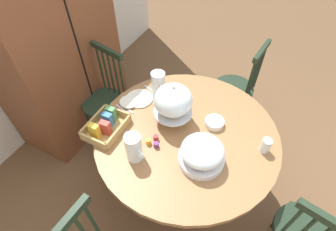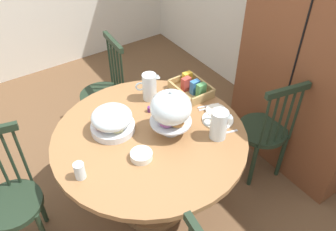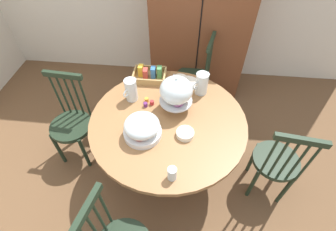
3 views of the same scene
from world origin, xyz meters
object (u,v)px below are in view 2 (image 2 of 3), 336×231
at_px(china_plate_large, 218,120).
at_px(china_plate_small, 216,110).
at_px(wooden_armoire, 319,59).
at_px(milk_pitcher, 219,126).
at_px(orange_juice_pitcher, 149,88).
at_px(cereal_bowl, 141,155).
at_px(windsor_chair_near_window, 11,202).
at_px(cereal_basket, 191,88).
at_px(windsor_chair_facing_door, 264,132).
at_px(fruit_platter_covered, 112,120).
at_px(dining_table, 150,155).
at_px(drinking_glass, 80,171).
at_px(pastry_stand_with_dome, 171,109).
at_px(windsor_chair_far_side, 105,95).

xyz_separation_m(china_plate_large, china_plate_small, (-0.08, 0.05, 0.01)).
relative_size(wooden_armoire, milk_pitcher, 9.35).
distance_m(orange_juice_pitcher, cereal_bowl, 0.63).
bearing_deg(windsor_chair_near_window, cereal_basket, 90.11).
height_order(milk_pitcher, cereal_bowl, milk_pitcher).
distance_m(windsor_chair_facing_door, fruit_platter_covered, 1.24).
bearing_deg(china_plate_small, dining_table, -97.07).
bearing_deg(cereal_basket, china_plate_small, -0.48).
bearing_deg(cereal_bowl, drinking_glass, -100.46).
relative_size(pastry_stand_with_dome, orange_juice_pitcher, 1.63).
distance_m(windsor_chair_far_side, cereal_basket, 0.90).
height_order(dining_table, windsor_chair_far_side, windsor_chair_far_side).
bearing_deg(milk_pitcher, dining_table, -125.86).
height_order(china_plate_large, drinking_glass, drinking_glass).
relative_size(cereal_basket, cereal_bowl, 2.26).
bearing_deg(pastry_stand_with_dome, cereal_bowl, -71.33).
bearing_deg(orange_juice_pitcher, china_plate_large, 27.97).
relative_size(dining_table, orange_juice_pitcher, 6.23).
height_order(windsor_chair_facing_door, fruit_platter_covered, windsor_chair_facing_door).
bearing_deg(wooden_armoire, milk_pitcher, -87.79).
relative_size(wooden_armoire, cereal_bowl, 14.00).
distance_m(pastry_stand_with_dome, orange_juice_pitcher, 0.42).
relative_size(fruit_platter_covered, cereal_bowl, 2.14).
bearing_deg(cereal_basket, drinking_glass, -73.35).
xyz_separation_m(pastry_stand_with_dome, cereal_bowl, (0.10, -0.29, -0.17)).
distance_m(windsor_chair_far_side, fruit_platter_covered, 0.90).
distance_m(dining_table, windsor_chair_far_side, 0.96).
relative_size(pastry_stand_with_dome, drinking_glass, 3.13).
relative_size(china_plate_large, drinking_glass, 2.00).
bearing_deg(drinking_glass, cereal_bowl, 79.54).
distance_m(wooden_armoire, china_plate_small, 0.89).
distance_m(windsor_chair_near_window, orange_juice_pitcher, 1.22).
bearing_deg(orange_juice_pitcher, windsor_chair_near_window, -84.22).
bearing_deg(windsor_chair_facing_door, wooden_armoire, 88.77).
bearing_deg(dining_table, cereal_bowl, -45.34).
height_order(dining_table, windsor_chair_near_window, windsor_chair_near_window).
relative_size(windsor_chair_facing_door, fruit_platter_covered, 3.25).
relative_size(wooden_armoire, cereal_basket, 6.20).
height_order(pastry_stand_with_dome, cereal_basket, pastry_stand_with_dome).
height_order(milk_pitcher, drinking_glass, milk_pitcher).
bearing_deg(drinking_glass, orange_juice_pitcher, 119.91).
bearing_deg(milk_pitcher, china_plate_small, 141.94).
bearing_deg(china_plate_large, cereal_bowl, -89.15).
bearing_deg(china_plate_large, wooden_armoire, 84.52).
distance_m(china_plate_large, china_plate_small, 0.09).
height_order(wooden_armoire, fruit_platter_covered, wooden_armoire).
xyz_separation_m(windsor_chair_near_window, windsor_chair_far_side, (-0.72, 1.03, 0.00)).
bearing_deg(china_plate_small, windsor_chair_facing_door, 69.48).
distance_m(china_plate_small, drinking_glass, 1.05).
bearing_deg(fruit_platter_covered, china_plate_large, 63.78).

